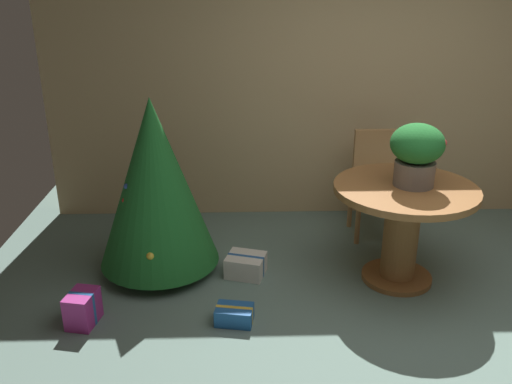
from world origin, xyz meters
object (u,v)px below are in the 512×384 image
Objects in this scene: flower_vase at (417,151)px; gift_box_blue at (234,315)px; round_dining_table at (403,217)px; gift_box_purple at (83,308)px; holiday_tree at (155,183)px; gift_box_cream at (246,265)px; wooden_chair_far at (376,177)px.

flower_vase is 1.67× the size of gift_box_blue.
round_dining_table reaches higher than gift_box_blue.
flower_vase is at bearing 12.83° from gift_box_purple.
flower_vase is 1.72× the size of gift_box_purple.
holiday_tree is 4.01× the size of gift_box_cream.
round_dining_table is 3.82× the size of gift_box_blue.
round_dining_table is at bearing 23.06° from gift_box_blue.
gift_box_cream is at bearing 29.17° from gift_box_purple.
round_dining_table is 3.93× the size of gift_box_purple.
flower_vase is 1.32× the size of gift_box_cream.
wooden_chair_far is 2.70× the size of gift_box_cream.
round_dining_table is 3.01× the size of gift_box_cream.
holiday_tree reaches higher than wooden_chair_far.
gift_box_purple is 0.97× the size of gift_box_blue.
wooden_chair_far is at bearing 93.76° from flower_vase.
gift_box_cream is at bearing 175.99° from flower_vase.
round_dining_table is at bearing -6.40° from holiday_tree.
round_dining_table reaches higher than gift_box_cream.
round_dining_table is at bearing -5.04° from gift_box_cream.
flower_vase is at bearing -86.24° from wooden_chair_far.
gift_box_blue is (-1.26, -0.54, -0.47)m from round_dining_table.
wooden_chair_far is 1.98m from holiday_tree.
gift_box_cream is (0.68, -0.10, -0.66)m from holiday_tree.
holiday_tree is at bearing 171.27° from gift_box_cream.
round_dining_table is 0.51m from flower_vase.
gift_box_purple is at bearing -120.56° from holiday_tree.
gift_box_purple reaches higher than gift_box_blue.
gift_box_cream is at bearing 174.96° from round_dining_table.
flower_vase reaches higher than round_dining_table.
flower_vase is 1.56m from gift_box_cream.
wooden_chair_far reaches higher than gift_box_blue.
gift_box_purple is (-2.29, -0.52, -0.41)m from round_dining_table.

